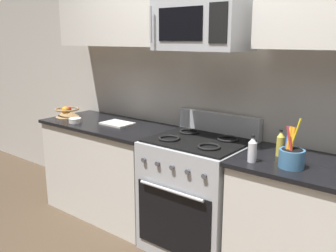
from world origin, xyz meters
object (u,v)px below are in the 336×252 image
(bottle_oil, at_px, (280,144))
(prep_bowl, at_px, (75,120))
(utensil_crock, at_px, (291,157))
(fruit_basket, at_px, (67,112))
(cutting_board, at_px, (117,123))
(apple_loose, at_px, (69,113))
(microwave, at_px, (203,25))
(range_oven, at_px, (197,194))
(bottle_vinegar, at_px, (252,150))

(bottle_oil, xyz_separation_m, prep_bowl, (-1.93, -0.23, -0.06))
(utensil_crock, height_order, bottle_oil, utensil_crock)
(fruit_basket, bearing_deg, cutting_board, 6.27)
(fruit_basket, distance_m, prep_bowl, 0.32)
(apple_loose, bearing_deg, microwave, 1.65)
(range_oven, bearing_deg, apple_loose, -179.36)
(microwave, xyz_separation_m, apple_loose, (-1.61, -0.05, -0.85))
(microwave, xyz_separation_m, bottle_oil, (0.63, 0.02, -0.80))
(utensil_crock, distance_m, cutting_board, 1.72)
(prep_bowl, bearing_deg, fruit_basket, 156.41)
(range_oven, xyz_separation_m, fruit_basket, (-1.59, -0.05, 0.49))
(range_oven, distance_m, fruit_basket, 1.67)
(cutting_board, xyz_separation_m, bottle_oil, (1.56, 0.03, 0.08))
(utensil_crock, relative_size, fruit_basket, 1.29)
(fruit_basket, height_order, cutting_board, fruit_basket)
(utensil_crock, bearing_deg, cutting_board, 174.84)
(apple_loose, xyz_separation_m, prep_bowl, (0.31, -0.16, -0.01))
(utensil_crock, bearing_deg, apple_loose, 177.24)
(apple_loose, distance_m, cutting_board, 0.68)
(microwave, xyz_separation_m, utensil_crock, (0.78, -0.16, -0.81))
(apple_loose, distance_m, bottle_oil, 2.25)
(apple_loose, relative_size, prep_bowl, 0.57)
(microwave, relative_size, bottle_oil, 3.68)
(utensil_crock, relative_size, bottle_vinegar, 1.74)
(fruit_basket, xyz_separation_m, apple_loose, (-0.02, 0.03, -0.01))
(range_oven, xyz_separation_m, bottle_vinegar, (0.54, -0.19, 0.52))
(range_oven, distance_m, cutting_board, 1.03)
(fruit_basket, bearing_deg, bottle_vinegar, -3.58)
(range_oven, relative_size, utensil_crock, 3.48)
(apple_loose, height_order, prep_bowl, apple_loose)
(range_oven, xyz_separation_m, bottle_oil, (0.63, 0.05, 0.52))
(utensil_crock, height_order, prep_bowl, utensil_crock)
(bottle_oil, bearing_deg, range_oven, -175.77)
(utensil_crock, xyz_separation_m, prep_bowl, (-2.08, -0.05, -0.04))
(utensil_crock, xyz_separation_m, bottle_oil, (-0.14, 0.18, 0.02))
(fruit_basket, height_order, bottle_oil, bottle_oil)
(cutting_board, bearing_deg, bottle_vinegar, -8.00)
(range_oven, height_order, bottle_vinegar, same)
(range_oven, bearing_deg, microwave, 90.09)
(microwave, bearing_deg, cutting_board, -179.54)
(apple_loose, distance_m, prep_bowl, 0.35)
(microwave, bearing_deg, bottle_vinegar, -21.59)
(range_oven, relative_size, fruit_basket, 4.48)
(range_oven, height_order, cutting_board, range_oven)
(microwave, distance_m, utensil_crock, 1.14)
(microwave, relative_size, bottle_vinegar, 3.81)
(range_oven, distance_m, apple_loose, 1.68)
(range_oven, bearing_deg, bottle_vinegar, -18.95)
(range_oven, relative_size, microwave, 1.59)
(bottle_vinegar, bearing_deg, range_oven, 161.05)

